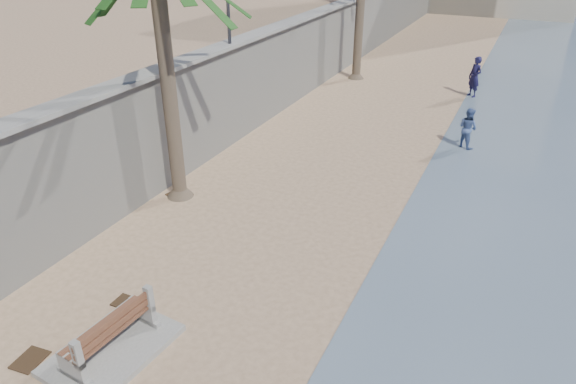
# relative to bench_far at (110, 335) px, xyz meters

# --- Properties ---
(seawall) EXTENTS (0.45, 70.00, 3.50)m
(seawall) POSITION_rel_bench_far_xyz_m (-3.52, 18.37, 1.32)
(seawall) COLOR gray
(seawall) RESTS_ON ground_plane
(wall_cap) EXTENTS (0.80, 70.00, 0.12)m
(wall_cap) POSITION_rel_bench_far_xyz_m (-3.52, 18.37, 3.12)
(wall_cap) COLOR gray
(wall_cap) RESTS_ON seawall
(bench_far) EXTENTS (1.81, 2.50, 0.99)m
(bench_far) POSITION_rel_bench_far_xyz_m (0.00, 0.00, 0.00)
(bench_far) COLOR gray
(bench_far) RESTS_ON ground_plane
(person_a) EXTENTS (0.93, 0.91, 2.16)m
(person_a) POSITION_rel_bench_far_xyz_m (3.91, 19.99, 0.65)
(person_a) COLOR #161438
(person_a) RESTS_ON ground_plane
(person_b) EXTENTS (1.00, 0.95, 1.65)m
(person_b) POSITION_rel_bench_far_xyz_m (4.56, 13.44, 0.39)
(person_b) COLOR #475E94
(person_b) RESTS_ON ground_plane
(debris_b) EXTENTS (0.54, 0.65, 0.03)m
(debris_b) POSITION_rel_bench_far_xyz_m (-1.28, -0.83, -0.42)
(debris_b) COLOR #382616
(debris_b) RESTS_ON ground_plane
(debris_c) EXTENTS (0.80, 0.70, 0.03)m
(debris_c) POSITION_rel_bench_far_xyz_m (-2.69, 5.84, -0.42)
(debris_c) COLOR #382616
(debris_c) RESTS_ON ground_plane
(debris_d) EXTENTS (0.54, 0.43, 0.03)m
(debris_d) POSITION_rel_bench_far_xyz_m (-0.76, 1.24, -0.42)
(debris_d) COLOR #382616
(debris_d) RESTS_ON ground_plane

